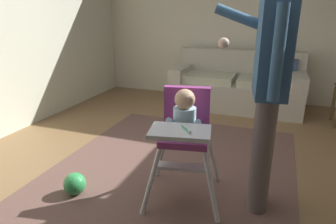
{
  "coord_description": "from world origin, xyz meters",
  "views": [
    {
      "loc": [
        0.8,
        -2.27,
        1.44
      ],
      "look_at": [
        0.09,
        -0.35,
        0.75
      ],
      "focal_mm": 32.06,
      "sensor_mm": 36.0,
      "label": 1
    }
  ],
  "objects_px": {
    "adult_standing": "(268,84)",
    "toy_ball": "(75,184)",
    "high_chair": "(185,125)",
    "couch": "(237,86)"
  },
  "relations": [
    {
      "from": "couch",
      "to": "toy_ball",
      "type": "height_order",
      "value": "couch"
    },
    {
      "from": "high_chair",
      "to": "toy_ball",
      "type": "relative_size",
      "value": 5.01
    },
    {
      "from": "couch",
      "to": "toy_ball",
      "type": "xyz_separation_m",
      "value": [
        -0.9,
        -2.89,
        -0.24
      ]
    },
    {
      "from": "high_chair",
      "to": "toy_ball",
      "type": "distance_m",
      "value": 1.04
    },
    {
      "from": "adult_standing",
      "to": "toy_ball",
      "type": "bearing_deg",
      "value": 5.92
    },
    {
      "from": "high_chair",
      "to": "adult_standing",
      "type": "xyz_separation_m",
      "value": [
        0.56,
        0.08,
        0.34
      ]
    },
    {
      "from": "couch",
      "to": "high_chair",
      "type": "distance_m",
      "value": 2.63
    },
    {
      "from": "couch",
      "to": "adult_standing",
      "type": "relative_size",
      "value": 1.15
    },
    {
      "from": "adult_standing",
      "to": "high_chair",
      "type": "bearing_deg",
      "value": -0.16
    },
    {
      "from": "toy_ball",
      "to": "high_chair",
      "type": "bearing_deg",
      "value": 17.99
    }
  ]
}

